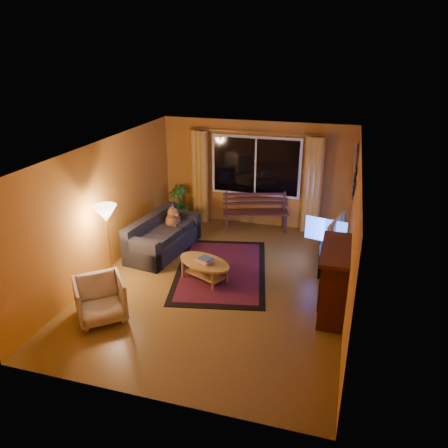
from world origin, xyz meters
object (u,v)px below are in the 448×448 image
(armchair, at_px, (100,297))
(coffee_table, at_px, (205,271))
(floor_lamp, at_px, (109,245))
(bench, at_px, (255,221))
(tv_console, at_px, (328,255))
(sofa, at_px, (163,235))

(armchair, bearing_deg, coffee_table, 13.12)
(armchair, xyz_separation_m, floor_lamp, (-0.40, 1.06, 0.38))
(bench, height_order, tv_console, tv_console)
(sofa, distance_m, tv_console, 3.41)
(floor_lamp, relative_size, tv_console, 1.35)
(floor_lamp, bearing_deg, bench, 57.31)
(bench, relative_size, floor_lamp, 1.00)
(floor_lamp, distance_m, tv_console, 4.20)
(armchair, height_order, coffee_table, armchair)
(tv_console, bearing_deg, sofa, -179.06)
(bench, height_order, coffee_table, bench)
(bench, height_order, sofa, sofa)
(armchair, bearing_deg, tv_console, 0.00)
(sofa, bearing_deg, tv_console, 12.34)
(floor_lamp, bearing_deg, armchair, -69.39)
(coffee_table, bearing_deg, floor_lamp, -161.30)
(sofa, relative_size, armchair, 2.49)
(sofa, xyz_separation_m, floor_lamp, (-0.38, -1.49, 0.38))
(sofa, relative_size, coffee_table, 1.72)
(sofa, xyz_separation_m, armchair, (0.02, -2.55, -0.00))
(bench, bearing_deg, armchair, -127.97)
(sofa, height_order, tv_console, sofa)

